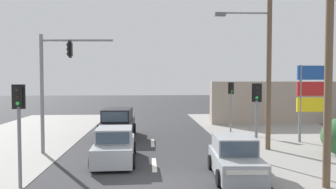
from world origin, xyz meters
The scene contains 14 objects.
ground_plane centered at (0.00, 0.00, 0.00)m, with size 140.00×140.00×0.00m, color #303033.
lane_dash_mid centered at (0.00, 3.00, 0.00)m, with size 0.20×2.40×0.01m, color silver.
lane_dash_far centered at (0.00, 8.00, 0.00)m, with size 0.20×2.40×0.01m, color silver.
utility_pole_foreground_right centered at (5.71, -0.48, 5.45)m, with size 3.78×0.62×10.17m.
utility_pole_midground_right centered at (5.98, 5.76, 5.38)m, with size 3.78×0.35×10.02m.
traffic_signal_mast centered at (-5.06, 5.60, 3.83)m, with size 3.69×0.44×6.00m.
pedestal_signal_right_kerb centered at (4.63, 3.26, 2.42)m, with size 0.43×0.31×3.56m.
pedestal_signal_left_kerb centered at (-4.66, 0.19, 2.42)m, with size 0.44×0.30×3.56m.
pedestal_signal_far_median centered at (5.61, 11.69, 2.42)m, with size 0.44×0.31×3.56m.
shopping_plaza_sign centered at (9.61, 7.68, 2.98)m, with size 2.10×0.16×4.60m.
shopfront_wall_far centered at (11.00, 16.00, 1.80)m, with size 12.00×1.00×3.60m, color #A39384.
suv_oncoming_near centered at (-2.21, 9.94, 0.88)m, with size 2.17×4.59×1.90m.
sedan_crossing_left centered at (-1.79, 3.68, 0.70)m, with size 1.97×4.28×1.56m.
hatchback_oncoming_mid centered at (3.07, 1.08, 0.70)m, with size 1.94×3.72×1.53m.
Camera 1 is at (-0.25, -11.19, 3.70)m, focal length 35.00 mm.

